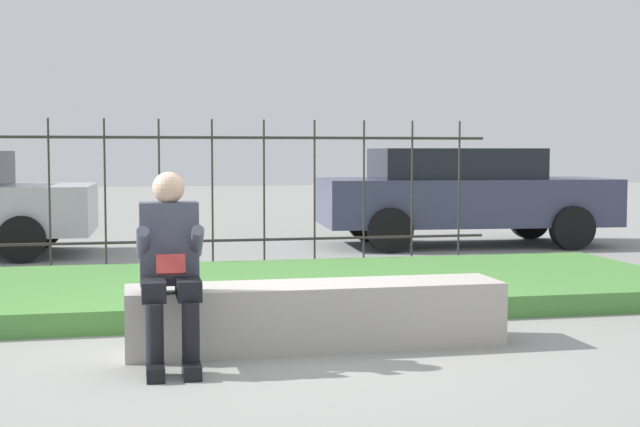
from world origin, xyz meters
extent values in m
plane|color=gray|center=(0.00, 0.00, 0.00)|extent=(60.00, 60.00, 0.00)
cube|color=#ADA89E|center=(0.35, 0.00, 0.23)|extent=(2.66, 0.55, 0.45)
cube|color=gray|center=(0.35, 0.00, 0.04)|extent=(2.55, 0.50, 0.08)
cube|color=black|center=(-0.79, -0.67, 0.04)|extent=(0.11, 0.26, 0.09)
cylinder|color=black|center=(-0.79, -0.61, 0.27)|extent=(0.11, 0.11, 0.36)
cube|color=black|center=(-0.79, -0.40, 0.51)|extent=(0.15, 0.42, 0.13)
cube|color=black|center=(-0.57, -0.67, 0.04)|extent=(0.11, 0.26, 0.09)
cylinder|color=black|center=(-0.57, -0.61, 0.27)|extent=(0.11, 0.11, 0.36)
cube|color=black|center=(-0.57, -0.40, 0.51)|extent=(0.15, 0.42, 0.13)
cube|color=#424756|center=(-0.68, -0.19, 0.78)|extent=(0.38, 0.24, 0.54)
sphere|color=#DBB293|center=(-0.68, -0.21, 1.15)|extent=(0.21, 0.21, 0.21)
cylinder|color=#424756|center=(-0.85, -0.35, 0.80)|extent=(0.08, 0.29, 0.24)
cylinder|color=#424756|center=(-0.51, -0.35, 0.80)|extent=(0.08, 0.29, 0.24)
cube|color=#B2332D|center=(-0.68, -0.45, 0.67)|extent=(0.18, 0.09, 0.13)
cube|color=#4C893D|center=(0.00, 2.15, 0.09)|extent=(8.65, 2.90, 0.19)
cylinder|color=#332D28|center=(0.00, 4.22, 0.35)|extent=(6.65, 0.03, 0.03)
cylinder|color=#332D28|center=(0.00, 4.22, 1.55)|extent=(6.65, 0.03, 0.03)
cylinder|color=#332D28|center=(-1.81, 4.22, 0.88)|extent=(0.02, 0.02, 1.76)
cylinder|color=#332D28|center=(-1.21, 4.22, 0.88)|extent=(0.02, 0.02, 1.76)
cylinder|color=#332D28|center=(-0.60, 4.22, 0.88)|extent=(0.02, 0.02, 1.76)
cylinder|color=#332D28|center=(0.00, 4.22, 0.88)|extent=(0.02, 0.02, 1.76)
cylinder|color=#332D28|center=(0.60, 4.22, 0.88)|extent=(0.02, 0.02, 1.76)
cylinder|color=#332D28|center=(1.21, 4.22, 0.88)|extent=(0.02, 0.02, 1.76)
cylinder|color=#332D28|center=(1.81, 4.22, 0.88)|extent=(0.02, 0.02, 1.76)
cylinder|color=#332D28|center=(2.42, 4.22, 0.88)|extent=(0.02, 0.02, 1.76)
cylinder|color=#332D28|center=(3.02, 4.22, 0.88)|extent=(0.02, 0.02, 1.76)
cylinder|color=black|center=(-2.26, 5.46, 0.30)|extent=(0.60, 0.22, 0.59)
cylinder|color=black|center=(-2.20, 7.19, 0.30)|extent=(0.60, 0.22, 0.59)
cube|color=#383D56|center=(3.91, 6.29, 0.65)|extent=(4.35, 1.95, 0.68)
cube|color=black|center=(3.74, 6.30, 1.21)|extent=(2.43, 1.62, 0.44)
cylinder|color=black|center=(5.17, 5.39, 0.31)|extent=(0.64, 0.24, 0.62)
cylinder|color=black|center=(5.28, 7.01, 0.31)|extent=(0.64, 0.24, 0.62)
cylinder|color=black|center=(2.54, 5.57, 0.31)|extent=(0.64, 0.24, 0.62)
cylinder|color=black|center=(2.66, 7.19, 0.31)|extent=(0.64, 0.24, 0.62)
camera|label=1|loc=(-0.92, -6.11, 1.38)|focal=50.00mm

